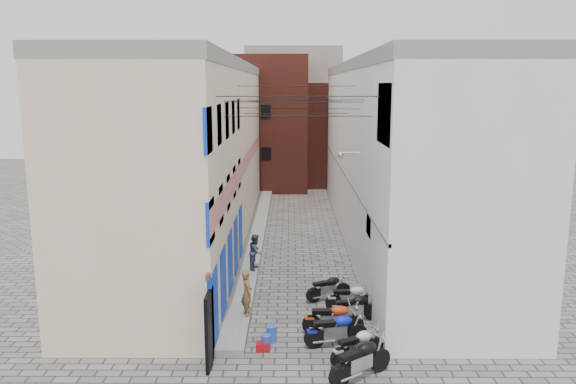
{
  "coord_description": "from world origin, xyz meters",
  "views": [
    {
      "loc": [
        -0.25,
        -15.14,
        7.83
      ],
      "look_at": [
        -0.36,
        10.2,
        3.0
      ],
      "focal_mm": 35.0,
      "sensor_mm": 36.0,
      "label": 1
    }
  ],
  "objects_px": {
    "motorcycle_f": "(351,296)",
    "red_crate": "(263,346)",
    "motorcycle_a": "(361,358)",
    "water_jug_near": "(266,342)",
    "person_b": "(256,252)",
    "motorcycle_b": "(358,344)",
    "motorcycle_e": "(354,306)",
    "water_jug_far": "(271,334)",
    "person_a": "(247,293)",
    "motorcycle_g": "(329,286)",
    "motorcycle_c": "(336,328)",
    "motorcycle_d": "(333,317)"
  },
  "relations": [
    {
      "from": "motorcycle_b",
      "to": "motorcycle_e",
      "type": "xyz_separation_m",
      "value": [
        0.2,
        2.78,
        -0.0
      ]
    },
    {
      "from": "motorcycle_b",
      "to": "motorcycle_e",
      "type": "relative_size",
      "value": 1.0
    },
    {
      "from": "motorcycle_a",
      "to": "motorcycle_g",
      "type": "bearing_deg",
      "value": 149.07
    },
    {
      "from": "motorcycle_g",
      "to": "water_jug_near",
      "type": "height_order",
      "value": "motorcycle_g"
    },
    {
      "from": "motorcycle_f",
      "to": "red_crate",
      "type": "relative_size",
      "value": 4.48
    },
    {
      "from": "water_jug_near",
      "to": "water_jug_far",
      "type": "bearing_deg",
      "value": 74.68
    },
    {
      "from": "motorcycle_a",
      "to": "person_b",
      "type": "xyz_separation_m",
      "value": [
        -3.35,
        8.55,
        0.38
      ]
    },
    {
      "from": "person_b",
      "to": "water_jug_near",
      "type": "bearing_deg",
      "value": -162.63
    },
    {
      "from": "motorcycle_e",
      "to": "water_jug_far",
      "type": "bearing_deg",
      "value": -74.64
    },
    {
      "from": "motorcycle_b",
      "to": "motorcycle_e",
      "type": "bearing_deg",
      "value": 144.17
    },
    {
      "from": "motorcycle_e",
      "to": "person_b",
      "type": "relative_size",
      "value": 1.26
    },
    {
      "from": "motorcycle_e",
      "to": "motorcycle_f",
      "type": "bearing_deg",
      "value": 166.45
    },
    {
      "from": "motorcycle_b",
      "to": "motorcycle_f",
      "type": "height_order",
      "value": "motorcycle_b"
    },
    {
      "from": "motorcycle_a",
      "to": "motorcycle_e",
      "type": "height_order",
      "value": "motorcycle_a"
    },
    {
      "from": "motorcycle_b",
      "to": "red_crate",
      "type": "bearing_deg",
      "value": -135.41
    },
    {
      "from": "motorcycle_e",
      "to": "motorcycle_f",
      "type": "distance_m",
      "value": 0.97
    },
    {
      "from": "water_jug_far",
      "to": "motorcycle_c",
      "type": "bearing_deg",
      "value": -7.85
    },
    {
      "from": "motorcycle_e",
      "to": "motorcycle_f",
      "type": "height_order",
      "value": "motorcycle_e"
    },
    {
      "from": "motorcycle_f",
      "to": "water_jug_near",
      "type": "distance_m",
      "value": 4.17
    },
    {
      "from": "motorcycle_a",
      "to": "person_b",
      "type": "distance_m",
      "value": 9.19
    },
    {
      "from": "person_a",
      "to": "red_crate",
      "type": "bearing_deg",
      "value": 178.89
    },
    {
      "from": "motorcycle_f",
      "to": "motorcycle_g",
      "type": "xyz_separation_m",
      "value": [
        -0.74,
        0.97,
        -0.01
      ]
    },
    {
      "from": "motorcycle_c",
      "to": "person_b",
      "type": "height_order",
      "value": "person_b"
    },
    {
      "from": "motorcycle_a",
      "to": "motorcycle_d",
      "type": "bearing_deg",
      "value": 154.83
    },
    {
      "from": "motorcycle_e",
      "to": "water_jug_near",
      "type": "height_order",
      "value": "motorcycle_e"
    },
    {
      "from": "motorcycle_e",
      "to": "red_crate",
      "type": "relative_size",
      "value": 4.58
    },
    {
      "from": "motorcycle_d",
      "to": "motorcycle_g",
      "type": "bearing_deg",
      "value": 178.1
    },
    {
      "from": "motorcycle_a",
      "to": "water_jug_near",
      "type": "bearing_deg",
      "value": -159.18
    },
    {
      "from": "motorcycle_a",
      "to": "motorcycle_b",
      "type": "relative_size",
      "value": 1.13
    },
    {
      "from": "motorcycle_g",
      "to": "person_b",
      "type": "relative_size",
      "value": 1.21
    },
    {
      "from": "motorcycle_b",
      "to": "person_b",
      "type": "distance_m",
      "value": 8.32
    },
    {
      "from": "motorcycle_a",
      "to": "motorcycle_c",
      "type": "xyz_separation_m",
      "value": [
        -0.5,
        1.97,
        -0.03
      ]
    },
    {
      "from": "motorcycle_g",
      "to": "person_b",
      "type": "distance_m",
      "value": 4.07
    },
    {
      "from": "motorcycle_e",
      "to": "water_jug_far",
      "type": "relative_size",
      "value": 3.63
    },
    {
      "from": "person_b",
      "to": "person_a",
      "type": "bearing_deg",
      "value": -168.69
    },
    {
      "from": "water_jug_far",
      "to": "person_a",
      "type": "bearing_deg",
      "value": 119.95
    },
    {
      "from": "motorcycle_a",
      "to": "motorcycle_f",
      "type": "distance_m",
      "value": 4.74
    },
    {
      "from": "motorcycle_f",
      "to": "red_crate",
      "type": "bearing_deg",
      "value": -48.33
    },
    {
      "from": "motorcycle_d",
      "to": "person_b",
      "type": "distance_m",
      "value": 6.39
    },
    {
      "from": "motorcycle_a",
      "to": "red_crate",
      "type": "bearing_deg",
      "value": -157.04
    },
    {
      "from": "motorcycle_e",
      "to": "person_a",
      "type": "xyz_separation_m",
      "value": [
        -3.6,
        -0.01,
        0.49
      ]
    },
    {
      "from": "motorcycle_c",
      "to": "motorcycle_e",
      "type": "relative_size",
      "value": 1.07
    },
    {
      "from": "motorcycle_b",
      "to": "person_a",
      "type": "relative_size",
      "value": 1.21
    },
    {
      "from": "motorcycle_f",
      "to": "red_crate",
      "type": "distance_m",
      "value": 4.3
    },
    {
      "from": "motorcycle_e",
      "to": "water_jug_far",
      "type": "distance_m",
      "value": 3.14
    },
    {
      "from": "motorcycle_a",
      "to": "motorcycle_b",
      "type": "distance_m",
      "value": 0.98
    },
    {
      "from": "person_b",
      "to": "water_jug_far",
      "type": "relative_size",
      "value": 2.88
    },
    {
      "from": "motorcycle_e",
      "to": "red_crate",
      "type": "bearing_deg",
      "value": -68.29
    },
    {
      "from": "motorcycle_f",
      "to": "person_b",
      "type": "relative_size",
      "value": 1.23
    },
    {
      "from": "person_a",
      "to": "motorcycle_e",
      "type": "bearing_deg",
      "value": -107.63
    }
  ]
}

